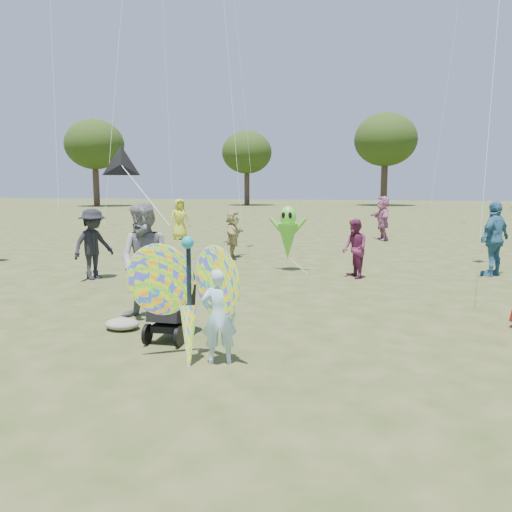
{
  "coord_description": "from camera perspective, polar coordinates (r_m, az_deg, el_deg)",
  "views": [
    {
      "loc": [
        1.79,
        -6.45,
        2.24
      ],
      "look_at": [
        -0.2,
        1.5,
        1.1
      ],
      "focal_mm": 35.0,
      "sensor_mm": 36.0,
      "label": 1
    }
  ],
  "objects": [
    {
      "name": "crowd_j",
      "position": [
        21.76,
        14.27,
        4.24
      ],
      "size": [
        1.08,
        1.82,
        1.87
      ],
      "primitive_type": "imported",
      "rotation": [
        0.0,
        0.0,
        5.04
      ],
      "color": "#B3668F",
      "rests_on": "ground"
    },
    {
      "name": "crowd_d",
      "position": [
        15.75,
        -2.67,
        2.49
      ],
      "size": [
        0.55,
        1.42,
        1.5
      ],
      "primitive_type": "imported",
      "rotation": [
        0.0,
        0.0,
        1.65
      ],
      "color": "tan",
      "rests_on": "ground"
    },
    {
      "name": "grey_bag",
      "position": [
        8.24,
        -15.05,
        -7.51
      ],
      "size": [
        0.55,
        0.45,
        0.18
      ],
      "primitive_type": "ellipsoid",
      "color": "gray",
      "rests_on": "ground"
    },
    {
      "name": "tree_line",
      "position": [
        51.68,
        16.52,
        12.74
      ],
      "size": [
        91.78,
        33.6,
        10.79
      ],
      "color": "#3A2D21",
      "rests_on": "ground"
    },
    {
      "name": "delta_kite_rig",
      "position": [
        10.29,
        -15.13,
        10.0
      ],
      "size": [
        2.04,
        1.65,
        1.49
      ],
      "color": "black",
      "rests_on": "ground"
    },
    {
      "name": "crowd_b",
      "position": [
        12.73,
        -18.12,
        1.29
      ],
      "size": [
        0.98,
        1.26,
        1.71
      ],
      "primitive_type": "imported",
      "rotation": [
        0.0,
        0.0,
        1.22
      ],
      "color": "black",
      "rests_on": "ground"
    },
    {
      "name": "alien_kite",
      "position": [
        13.31,
        3.66,
        2.43
      ],
      "size": [
        1.12,
        0.69,
        1.74
      ],
      "color": "#5ACF30",
      "rests_on": "ground"
    },
    {
      "name": "crowd_g",
      "position": [
        21.58,
        -8.69,
        4.2
      ],
      "size": [
        1.01,
        0.96,
        1.74
      ],
      "primitive_type": "imported",
      "rotation": [
        0.0,
        0.0,
        0.67
      ],
      "color": "gold",
      "rests_on": "ground"
    },
    {
      "name": "jogging_stroller",
      "position": [
        7.51,
        -9.44,
        -4.7
      ],
      "size": [
        0.54,
        1.06,
        1.09
      ],
      "rotation": [
        0.0,
        0.0,
        0.04
      ],
      "color": "black",
      "rests_on": "ground"
    },
    {
      "name": "butterfly_kite",
      "position": [
        6.42,
        -7.72,
        -4.81
      ],
      "size": [
        1.74,
        0.75,
        1.83
      ],
      "color": "#F92749",
      "rests_on": "ground"
    },
    {
      "name": "child_girl",
      "position": [
        6.37,
        -4.26,
        -6.86
      ],
      "size": [
        0.52,
        0.43,
        1.24
      ],
      "primitive_type": "imported",
      "rotation": [
        0.0,
        0.0,
        3.47
      ],
      "color": "#A8D7EE",
      "rests_on": "ground"
    },
    {
      "name": "adult_man",
      "position": [
        8.57,
        -12.44,
        -0.65
      ],
      "size": [
        0.98,
        0.77,
        1.98
      ],
      "primitive_type": "imported",
      "rotation": [
        0.0,
        0.0,
        -0.03
      ],
      "color": "gray",
      "rests_on": "ground"
    },
    {
      "name": "crowd_c",
      "position": [
        13.88,
        25.6,
        1.79
      ],
      "size": [
        1.08,
        1.14,
        1.89
      ],
      "primitive_type": "imported",
      "rotation": [
        0.0,
        0.0,
        3.99
      ],
      "color": "teal",
      "rests_on": "ground"
    },
    {
      "name": "ground",
      "position": [
        7.06,
        -1.41,
        -10.59
      ],
      "size": [
        160.0,
        160.0,
        0.0
      ],
      "primitive_type": "plane",
      "color": "#51592B",
      "rests_on": "ground"
    },
    {
      "name": "crowd_e",
      "position": [
        12.49,
        11.21,
        0.84
      ],
      "size": [
        0.81,
        0.88,
        1.46
      ],
      "primitive_type": "imported",
      "rotation": [
        0.0,
        0.0,
        5.15
      ],
      "color": "#6B2349",
      "rests_on": "ground"
    }
  ]
}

